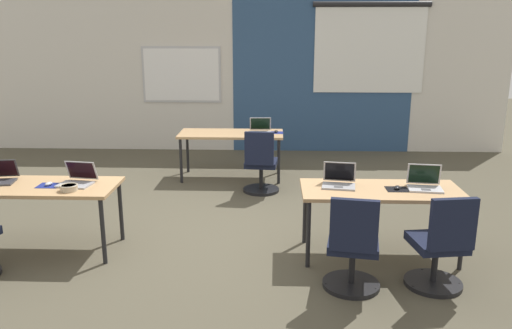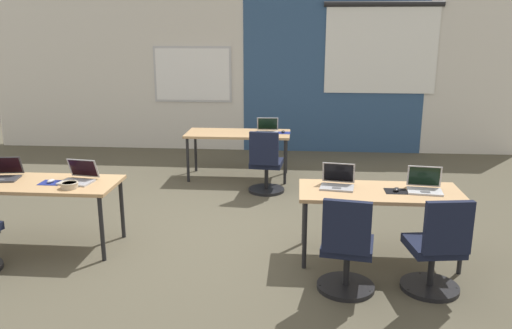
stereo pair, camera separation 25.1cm
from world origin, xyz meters
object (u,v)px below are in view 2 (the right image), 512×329
(laptop_near_right_inner, at_px, (338,182))
(chair_far_right, at_px, (266,167))
(laptop_far_right, at_px, (268,129))
(mouse_far_right, at_px, (283,132))
(desk_near_right, at_px, (380,196))
(desk_far_center, at_px, (238,136))
(chair_near_right_inner, at_px, (347,253))
(mouse_near_right_end, at_px, (396,189))
(chair_near_right_end, at_px, (436,254))
(laptop_near_left_end, at_px, (4,174))
(laptop_near_right_end, at_px, (425,186))
(mouse_near_left_inner, at_px, (51,181))
(desk_near_left, at_px, (42,188))
(snack_bowl, at_px, (69,185))
(laptop_near_left_inner, at_px, (79,177))

(laptop_near_right_inner, xyz_separation_m, chair_far_right, (-0.86, 1.96, -0.39))
(laptop_far_right, distance_m, mouse_far_right, 0.24)
(desk_near_right, distance_m, desk_far_center, 3.30)
(chair_near_right_inner, xyz_separation_m, mouse_near_right_end, (0.53, 0.74, 0.36))
(laptop_far_right, relative_size, chair_near_right_end, 0.37)
(laptop_near_left_end, distance_m, laptop_near_right_end, 4.40)
(chair_near_right_end, bearing_deg, mouse_near_left_inner, -18.61)
(desk_near_right, height_order, mouse_far_right, mouse_far_right)
(desk_near_left, xyz_separation_m, mouse_far_right, (2.45, 2.83, 0.08))
(chair_near_right_end, height_order, snack_bowl, chair_near_right_end)
(laptop_near_right_end, bearing_deg, desk_near_left, -172.62)
(mouse_far_right, bearing_deg, laptop_near_left_end, -136.80)
(desk_near_right, relative_size, laptop_near_left_inner, 4.31)
(laptop_near_right_end, bearing_deg, snack_bowl, -169.73)
(mouse_far_right, height_order, snack_bowl, snack_bowl)
(laptop_near_right_end, distance_m, chair_near_right_end, 0.83)
(chair_far_right, height_order, chair_near_right_end, same)
(chair_near_right_end, bearing_deg, snack_bowl, -16.86)
(laptop_near_left_inner, xyz_separation_m, snack_bowl, (0.00, -0.23, -0.01))
(desk_far_center, xyz_separation_m, laptop_near_left_end, (-2.21, -2.70, 0.11))
(mouse_near_left_inner, bearing_deg, snack_bowl, -30.26)
(laptop_near_left_inner, bearing_deg, mouse_near_left_inner, -157.85)
(mouse_near_right_end, bearing_deg, snack_bowl, -177.14)
(desk_near_left, xyz_separation_m, laptop_near_left_end, (-0.46, 0.10, 0.11))
(desk_near_left, height_order, laptop_near_left_end, laptop_near_left_end)
(chair_far_right, distance_m, laptop_near_right_end, 2.67)
(mouse_far_right, distance_m, laptop_near_right_end, 3.17)
(desk_far_center, relative_size, laptop_far_right, 4.65)
(laptop_far_right, xyz_separation_m, mouse_far_right, (0.24, -0.01, -0.03))
(mouse_far_right, bearing_deg, laptop_near_right_inner, -76.84)
(desk_near_left, relative_size, laptop_near_right_inner, 4.34)
(desk_near_left, height_order, desk_near_right, same)
(mouse_near_left_inner, bearing_deg, laptop_near_right_end, 0.72)
(desk_near_right, bearing_deg, chair_near_right_end, -60.44)
(laptop_near_left_end, height_order, chair_near_right_end, laptop_near_left_end)
(desk_near_right, bearing_deg, mouse_near_left_inner, -179.71)
(snack_bowl, bearing_deg, mouse_near_left_inner, 149.74)
(mouse_near_left_inner, height_order, mouse_near_right_end, same)
(laptop_near_right_inner, height_order, laptop_near_right_end, laptop_near_right_end)
(chair_near_right_inner, relative_size, laptop_near_right_end, 2.55)
(chair_near_right_end, bearing_deg, chair_near_right_inner, -4.41)
(desk_near_right, bearing_deg, laptop_far_right, 114.53)
(laptop_near_right_inner, relative_size, chair_near_right_inner, 0.40)
(mouse_far_right, height_order, mouse_near_right_end, same)
(laptop_near_right_inner, distance_m, snack_bowl, 2.71)
(laptop_near_left_end, bearing_deg, chair_near_right_inner, -22.82)
(mouse_near_left_inner, distance_m, mouse_near_right_end, 3.54)
(desk_near_right, height_order, mouse_near_left_inner, mouse_near_left_inner)
(laptop_near_left_end, distance_m, laptop_far_right, 3.82)
(desk_far_center, bearing_deg, chair_near_right_end, -58.48)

